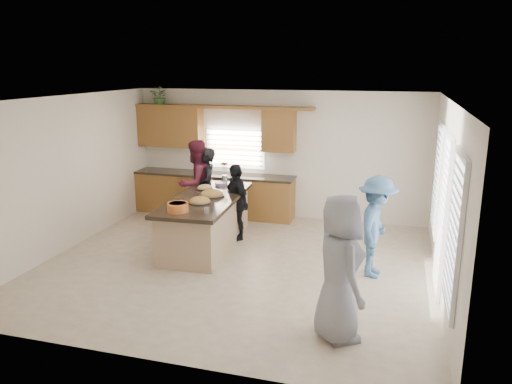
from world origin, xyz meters
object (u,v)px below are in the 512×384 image
(salad_bowl, at_px, (178,207))
(woman_left_back, at_px, (207,188))
(island, at_px, (206,223))
(woman_left_mid, at_px, (196,184))
(woman_right_back, at_px, (376,227))
(woman_left_front, at_px, (236,202))
(woman_right_front, at_px, (339,268))

(salad_bowl, xyz_separation_m, woman_left_back, (-0.32, 2.12, -0.20))
(island, xyz_separation_m, woman_left_mid, (-0.64, 1.11, 0.46))
(woman_right_back, bearing_deg, island, 86.97)
(woman_right_back, bearing_deg, woman_left_front, 74.95)
(woman_left_mid, height_order, woman_left_front, woman_left_mid)
(island, bearing_deg, woman_left_mid, 116.77)
(salad_bowl, distance_m, woman_right_front, 3.28)
(salad_bowl, xyz_separation_m, woman_right_back, (3.20, 0.48, -0.21))
(salad_bowl, bearing_deg, woman_left_front, 71.79)
(woman_left_mid, distance_m, woman_right_back, 4.10)
(island, relative_size, woman_right_front, 1.50)
(woman_left_mid, relative_size, woman_left_front, 1.22)
(woman_left_front, distance_m, woman_right_front, 3.93)
(island, height_order, woman_left_back, woman_left_back)
(salad_bowl, relative_size, woman_left_mid, 0.19)
(salad_bowl, distance_m, woman_right_back, 3.25)
(salad_bowl, xyz_separation_m, woman_left_front, (0.51, 1.54, -0.28))
(woman_right_back, bearing_deg, woman_left_back, 71.41)
(woman_left_front, bearing_deg, woman_left_mid, -162.25)
(woman_left_mid, xyz_separation_m, woman_right_back, (3.76, -1.63, -0.09))
(woman_right_back, bearing_deg, woman_right_front, 177.03)
(woman_left_back, xyz_separation_m, woman_right_front, (3.18, -3.72, 0.09))
(woman_left_back, distance_m, woman_right_front, 4.89)
(woman_left_mid, distance_m, woman_right_front, 5.04)
(salad_bowl, bearing_deg, woman_left_mid, 104.70)
(island, bearing_deg, woman_left_back, 106.73)
(salad_bowl, distance_m, woman_left_mid, 2.19)
(island, xyz_separation_m, woman_right_back, (3.11, -0.52, 0.37))
(island, distance_m, woman_left_front, 0.75)
(island, xyz_separation_m, salad_bowl, (-0.09, -1.00, 0.58))
(woman_right_front, bearing_deg, salad_bowl, 31.36)
(salad_bowl, relative_size, woman_left_back, 0.21)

